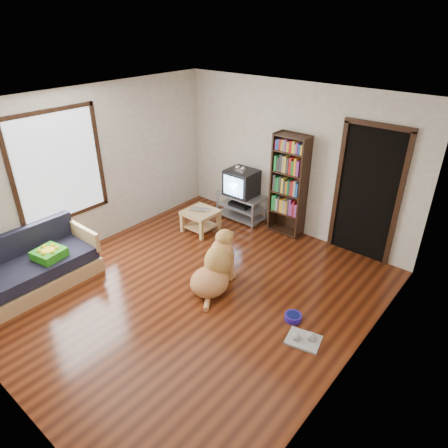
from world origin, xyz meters
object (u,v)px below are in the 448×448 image
Objects in this scene: green_cushion at (49,254)px; dog_bowl at (293,317)px; crt_tv at (242,182)px; coffee_table at (201,217)px; bookshelf at (289,180)px; grey_rag at (303,340)px; dog at (216,268)px; sofa at (32,271)px; tv_stand at (241,205)px; laptop at (199,211)px.

dog_bowl is at bearing 15.76° from green_cushion.
coffee_table is at bearing -105.92° from crt_tv.
bookshelf is (0.95, 0.07, 0.26)m from crt_tv.
grey_rag is 1.58m from dog.
dog_bowl is 1.28m from dog.
bookshelf is at bearing 62.68° from sofa.
crt_tv is at bearing 140.82° from dog_bowl.
green_cushion is at bearing -103.30° from coffee_table.
dog reaches higher than dog_bowl.
sofa is (-0.12, -0.24, -0.22)m from green_cushion.
tv_stand is at bearing 118.35° from dog.
laptop is 1.00m from crt_tv.
bookshelf reaches higher than crt_tv.
dog_bowl is 2.96m from tv_stand.
dog_bowl is at bearing -39.18° from crt_tv.
crt_tv is (-2.30, 1.87, 0.70)m from dog_bowl.
dog_bowl is at bearing -55.29° from bookshelf.
green_cushion is 3.53m from dog_bowl.
green_cushion is 2.39m from dog.
dog is at bearing -87.11° from bookshelf.
dog is (2.03, 1.68, 0.05)m from sofa.
green_cushion is at bearing -132.52° from laptop.
dog_bowl reaches higher than grey_rag.
dog_bowl is at bearing -49.63° from laptop.
laptop is at bearing 75.24° from sofa.
sofa is at bearing -156.77° from grey_rag.
dog reaches higher than laptop.
sofa is 3.27× the size of coffee_table.
dog reaches higher than sofa.
green_cushion is at bearing -153.87° from dog_bowl.
green_cushion is 0.35m from sofa.
bookshelf is 3.27× the size of coffee_table.
dog is (1.31, -1.06, -0.10)m from laptop.
laptop is 2.75m from dog_bowl.
bookshelf is at bearing 4.32° from crt_tv.
coffee_table is (0.60, 2.53, -0.20)m from green_cushion.
sofa is at bearing -140.39° from dog.
tv_stand is (0.85, 3.39, -0.21)m from green_cushion.
grey_rag is 0.69× the size of crt_tv.
laptop reaches higher than grey_rag.
crt_tv is 0.32× the size of sofa.
coffee_table is at bearing 60.93° from laptop.
dog_bowl is 0.55× the size of grey_rag.
tv_stand reaches higher than dog_bowl.
tv_stand is at bearing -174.37° from bookshelf.
dog is at bearing -68.13° from laptop.
sofa is at bearing -105.02° from tv_stand.
green_cushion is 0.42× the size of tv_stand.
grey_rag is at bearing 10.20° from green_cushion.
green_cushion is 3.50m from tv_stand.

